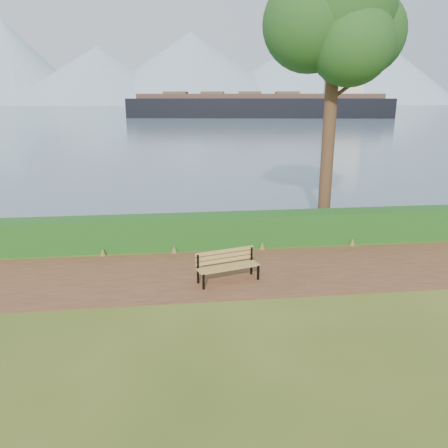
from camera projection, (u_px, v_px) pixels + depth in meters
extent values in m
plane|color=#405518|center=(218.00, 278.00, 11.33)|extent=(140.00, 140.00, 0.00)
cube|color=#522F1C|center=(217.00, 273.00, 11.61)|extent=(40.00, 3.40, 0.01)
cube|color=#164F17|center=(209.00, 231.00, 13.67)|extent=(32.00, 0.85, 1.00)
cube|color=#415769|center=(171.00, 107.00, 259.47)|extent=(700.00, 510.00, 0.00)
cone|color=#85A0B2|center=(6.00, 63.00, 376.76)|extent=(140.00, 140.00, 70.00)
cone|color=#85A0B2|center=(99.00, 76.00, 374.75)|extent=(160.00, 160.00, 48.00)
cone|color=#85A0B2|center=(192.00, 69.00, 391.64)|extent=(190.00, 190.00, 62.00)
cone|color=#85A0B2|center=(290.00, 76.00, 398.96)|extent=(170.00, 170.00, 50.00)
cone|color=#85A0B2|center=(379.00, 73.00, 417.84)|extent=(150.00, 150.00, 58.00)
cone|color=#85A0B2|center=(159.00, 85.00, 415.74)|extent=(120.00, 120.00, 35.00)
cone|color=#85A0B2|center=(323.00, 83.00, 428.84)|extent=(130.00, 130.00, 40.00)
cube|color=black|center=(203.00, 282.00, 10.57)|extent=(0.06, 0.06, 0.40)
cube|color=black|center=(198.00, 269.00, 10.86)|extent=(0.06, 0.06, 0.76)
cube|color=black|center=(201.00, 272.00, 10.69)|extent=(0.17, 0.46, 0.04)
cube|color=black|center=(258.00, 273.00, 11.13)|extent=(0.06, 0.06, 0.40)
cube|color=black|center=(251.00, 261.00, 11.43)|extent=(0.06, 0.06, 0.76)
cube|color=black|center=(255.00, 264.00, 11.26)|extent=(0.17, 0.46, 0.04)
cube|color=#A4803F|center=(231.00, 269.00, 10.82)|extent=(1.56, 0.52, 0.03)
cube|color=#A4803F|center=(229.00, 268.00, 10.92)|extent=(1.56, 0.52, 0.03)
cube|color=#A4803F|center=(227.00, 266.00, 11.02)|extent=(1.56, 0.52, 0.03)
cube|color=#A4803F|center=(226.00, 265.00, 11.11)|extent=(1.56, 0.52, 0.03)
cube|color=#A4803F|center=(225.00, 260.00, 11.13)|extent=(1.54, 0.48, 0.09)
cube|color=#A4803F|center=(225.00, 256.00, 11.10)|extent=(1.54, 0.48, 0.09)
cube|color=#A4803F|center=(225.00, 251.00, 11.06)|extent=(1.54, 0.48, 0.09)
cylinder|color=#3E2419|center=(330.00, 115.00, 14.90)|extent=(0.44, 0.44, 7.88)
sphere|color=#1A4C19|center=(337.00, 10.00, 14.00)|extent=(3.72, 3.72, 3.72)
sphere|color=#1A4C19|center=(362.00, 34.00, 14.51)|extent=(2.84, 2.84, 2.84)
sphere|color=#1A4C19|center=(310.00, 24.00, 13.89)|extent=(3.06, 3.06, 3.06)
sphere|color=#1A4C19|center=(351.00, 44.00, 13.57)|extent=(2.63, 2.63, 2.63)
cylinder|color=#3E2419|center=(346.00, 88.00, 14.72)|extent=(1.15, 0.13, 0.86)
cylinder|color=#3E2419|center=(319.00, 71.00, 14.56)|extent=(0.89, 0.41, 0.79)
cube|color=black|center=(258.00, 112.00, 110.05)|extent=(65.85, 20.78, 6.51)
cube|color=#453329|center=(259.00, 96.00, 109.00)|extent=(60.55, 18.91, 1.12)
cube|color=silver|center=(344.00, 75.00, 106.74)|extent=(9.51, 8.94, 10.22)
cylinder|color=black|center=(346.00, 48.00, 105.08)|extent=(2.23, 2.23, 3.25)
cube|color=brown|center=(176.00, 93.00, 109.68)|extent=(6.51, 6.97, 0.74)
cube|color=brown|center=(213.00, 93.00, 109.29)|extent=(6.51, 6.97, 0.74)
cube|color=brown|center=(250.00, 93.00, 108.89)|extent=(6.51, 6.97, 0.74)
cube|color=brown|center=(287.00, 93.00, 108.50)|extent=(6.51, 6.97, 0.74)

